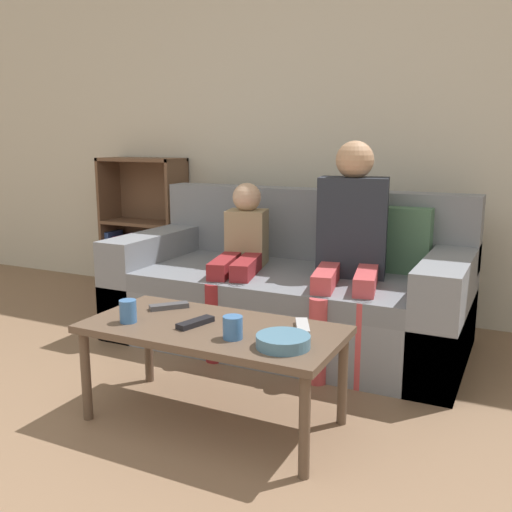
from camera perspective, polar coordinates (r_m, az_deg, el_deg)
name	(u,v)px	position (r m, az deg, el deg)	size (l,w,h in m)	color
wall_back	(336,114)	(3.84, 7.97, 13.85)	(12.00, 0.06, 2.60)	beige
couch	(291,292)	(3.29, 3.52, -3.63)	(1.96, 0.94, 0.85)	gray
bookshelf	(143,241)	(4.46, -11.23, 1.51)	(0.65, 0.28, 1.01)	brown
coffee_table	(213,336)	(2.31, -4.37, -7.99)	(1.04, 0.50, 0.41)	brown
person_adult	(351,236)	(3.00, 9.45, 1.97)	(0.44, 0.69, 1.14)	#C6474C
person_child	(241,254)	(3.20, -1.55, 0.20)	(0.36, 0.68, 0.90)	maroon
cup_near	(233,327)	(2.14, -2.34, -7.15)	(0.08, 0.08, 0.09)	#3D70B2
cup_far	(128,311)	(2.38, -12.68, -5.40)	(0.07, 0.07, 0.09)	#3D70B2
tv_remote_0	(195,323)	(2.31, -6.08, -6.64)	(0.09, 0.18, 0.02)	black
tv_remote_1	(303,327)	(2.26, 4.67, -7.07)	(0.11, 0.17, 0.02)	#B7B7BC
tv_remote_2	(169,306)	(2.54, -8.69, -4.99)	(0.15, 0.16, 0.02)	#47474C
snack_bowl	(283,341)	(2.06, 2.73, -8.51)	(0.20, 0.20, 0.05)	teal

